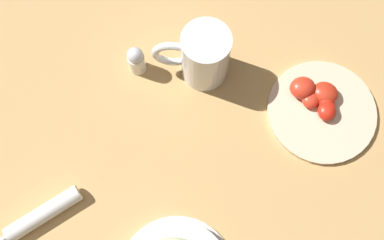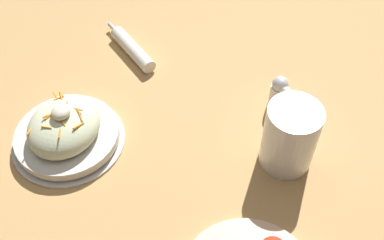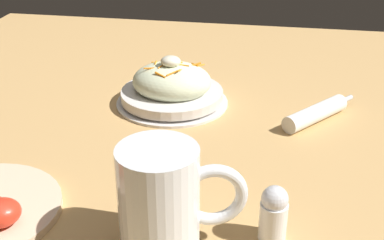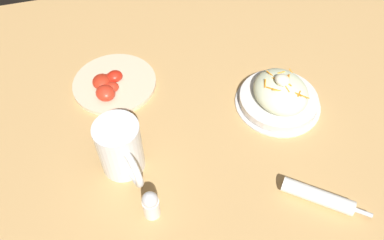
{
  "view_description": "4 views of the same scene",
  "coord_description": "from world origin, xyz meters",
  "px_view_note": "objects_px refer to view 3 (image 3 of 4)",
  "views": [
    {
      "loc": [
        -0.11,
        0.13,
        0.85
      ],
      "look_at": [
        -0.03,
        -0.11,
        0.09
      ],
      "focal_mm": 42.06,
      "sensor_mm": 36.0,
      "label": 1
    },
    {
      "loc": [
        -0.54,
        -0.22,
        0.69
      ],
      "look_at": [
        -0.03,
        -0.07,
        0.08
      ],
      "focal_mm": 42.79,
      "sensor_mm": 36.0,
      "label": 2
    },
    {
      "loc": [
        0.11,
        -0.72,
        0.41
      ],
      "look_at": [
        -0.01,
        -0.08,
        0.09
      ],
      "focal_mm": 48.09,
      "sensor_mm": 36.0,
      "label": 3
    },
    {
      "loc": [
        0.47,
        -0.22,
        0.73
      ],
      "look_at": [
        -0.03,
        -0.08,
        0.08
      ],
      "focal_mm": 35.98,
      "sensor_mm": 36.0,
      "label": 4
    }
  ],
  "objects_px": {
    "napkin_roll": "(316,113)",
    "salt_shaker": "(274,213)",
    "salad_plate": "(172,88)",
    "beer_mug": "(162,203)"
  },
  "relations": [
    {
      "from": "salad_plate",
      "to": "salt_shaker",
      "type": "distance_m",
      "value": 0.42
    },
    {
      "from": "beer_mug",
      "to": "salt_shaker",
      "type": "distance_m",
      "value": 0.14
    },
    {
      "from": "napkin_roll",
      "to": "beer_mug",
      "type": "bearing_deg",
      "value": -117.55
    },
    {
      "from": "salad_plate",
      "to": "beer_mug",
      "type": "height_order",
      "value": "beer_mug"
    },
    {
      "from": "salad_plate",
      "to": "beer_mug",
      "type": "xyz_separation_m",
      "value": [
        0.07,
        -0.4,
        0.03
      ]
    },
    {
      "from": "salad_plate",
      "to": "beer_mug",
      "type": "bearing_deg",
      "value": -79.52
    },
    {
      "from": "salt_shaker",
      "to": "napkin_roll",
      "type": "bearing_deg",
      "value": 79.15
    },
    {
      "from": "salt_shaker",
      "to": "salad_plate",
      "type": "bearing_deg",
      "value": 119.11
    },
    {
      "from": "beer_mug",
      "to": "napkin_roll",
      "type": "height_order",
      "value": "beer_mug"
    },
    {
      "from": "napkin_roll",
      "to": "salt_shaker",
      "type": "xyz_separation_m",
      "value": [
        -0.06,
        -0.34,
        0.02
      ]
    }
  ]
}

